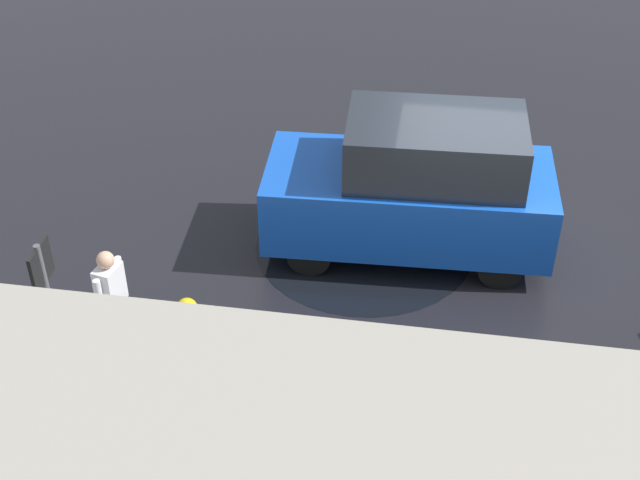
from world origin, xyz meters
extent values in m
plane|color=black|center=(0.00, 0.00, 0.00)|extent=(60.00, 60.00, 0.00)
cube|color=blue|center=(1.04, 0.01, 0.79)|extent=(3.97, 1.87, 0.99)
cube|color=#1E232B|center=(0.72, -0.01, 1.67)|extent=(2.40, 1.60, 0.77)
cylinder|color=black|center=(2.29, 0.78, 0.30)|extent=(0.61, 0.25, 0.60)
cylinder|color=black|center=(2.35, -0.65, 0.30)|extent=(0.61, 0.25, 0.60)
cylinder|color=black|center=(-0.28, 0.66, 0.30)|extent=(0.61, 0.25, 0.60)
cylinder|color=black|center=(-0.22, -0.76, 0.30)|extent=(0.61, 0.25, 0.60)
cylinder|color=gold|center=(3.48, 2.54, 0.31)|extent=(0.22, 0.22, 0.62)
sphere|color=gold|center=(3.48, 2.54, 0.67)|extent=(0.26, 0.26, 0.26)
cylinder|color=gold|center=(3.32, 2.54, 0.38)|extent=(0.10, 0.09, 0.09)
cylinder|color=gold|center=(3.64, 2.54, 0.38)|extent=(0.10, 0.09, 0.09)
cylinder|color=#2D2D2D|center=(3.48, 2.54, 0.03)|extent=(0.31, 0.31, 0.06)
cube|color=silver|center=(4.52, 2.32, 0.73)|extent=(0.31, 0.40, 0.55)
sphere|color=tan|center=(4.52, 2.32, 1.11)|extent=(0.22, 0.22, 0.22)
cylinder|color=#1E1E2D|center=(4.50, 2.23, 0.23)|extent=(0.13, 0.13, 0.45)
cylinder|color=#1E1E2D|center=(4.54, 2.40, 0.23)|extent=(0.13, 0.13, 0.45)
cylinder|color=silver|center=(4.47, 2.08, 0.73)|extent=(0.09, 0.09, 0.50)
cylinder|color=silver|center=(4.57, 2.55, 0.73)|extent=(0.09, 0.09, 0.50)
cylinder|color=#4C4C51|center=(4.52, 3.75, 1.20)|extent=(0.07, 0.07, 2.40)
cube|color=black|center=(4.52, 3.75, 2.15)|extent=(0.04, 0.44, 0.44)
cylinder|color=black|center=(1.61, 0.08, 0.00)|extent=(3.12, 3.12, 0.01)
camera|label=1|loc=(0.65, 10.25, 7.70)|focal=50.00mm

